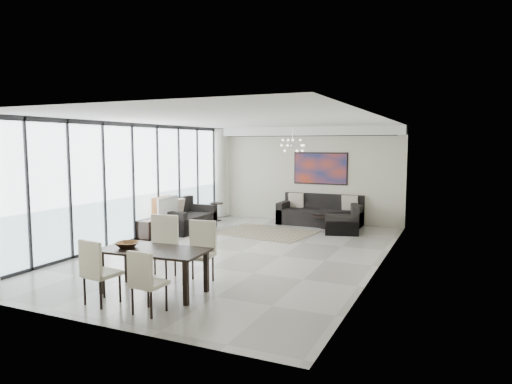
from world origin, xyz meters
The scene contains 20 objects.
room_shell centered at (0.46, 0.00, 1.45)m, with size 6.00×9.00×2.90m.
window_wall centered at (-2.86, 0.00, 1.47)m, with size 0.37×8.95×2.90m.
soffit centered at (0.00, 4.30, 2.77)m, with size 5.98×0.40×0.26m, color white.
painting centered at (0.50, 4.47, 1.65)m, with size 1.68×0.04×0.98m, color #BC3A1A.
chandelier centered at (0.30, 2.50, 2.35)m, with size 0.66×0.66×0.71m.
rug centered at (-0.34, 2.26, 0.01)m, with size 2.41×1.85×0.01m, color black.
coffee_table centered at (1.05, 3.74, 0.21)m, with size 1.08×1.08×0.38m.
bowl_coffee centered at (1.10, 3.67, 0.42)m, with size 0.26×0.26×0.08m, color brown.
sofa_main centered at (0.63, 4.08, 0.30)m, with size 2.43×1.00×0.88m.
loveseat centered at (-2.55, 1.63, 0.30)m, with size 0.98×1.75×0.87m.
armchair centered at (1.55, 3.06, 0.26)m, with size 1.08×1.11×0.77m.
side_table centered at (-2.52, 3.41, 0.38)m, with size 0.41×0.41×0.57m.
tv_console centered at (-2.76, 0.80, 0.24)m, with size 0.43×1.52×0.48m, color black.
television centered at (-2.60, 0.79, 0.75)m, with size 0.96×0.13×0.55m, color gray.
dining_table centered at (-0.04, -3.10, 0.63)m, with size 1.77×0.97×0.71m.
dining_chair_sw centered at (-0.46, -3.92, 0.57)m, with size 0.51×0.51×0.99m.
dining_chair_se centered at (0.44, -3.94, 0.53)m, with size 0.44×0.44×0.92m.
dining_chair_nw centered at (-0.45, -2.29, 0.64)m, with size 0.60×0.60×1.11m.
dining_chair_ne centered at (0.34, -2.28, 0.61)m, with size 0.55×0.55×1.06m.
bowl_dining centered at (-0.51, -3.17, 0.76)m, with size 0.36×0.36×0.09m, color brown.
Camera 1 is at (4.37, -8.94, 2.38)m, focal length 32.00 mm.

